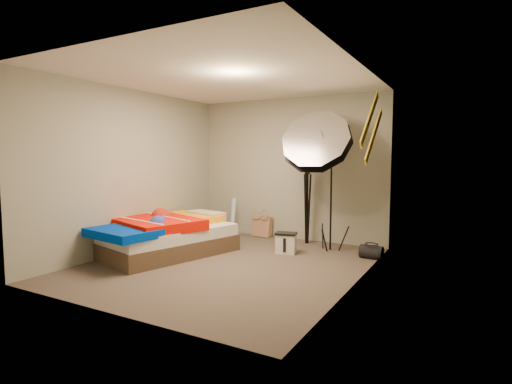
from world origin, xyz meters
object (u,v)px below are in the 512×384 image
Objects in this scene: photo_umbrella at (318,144)px; camera_case at (286,244)px; camera_tripod at (307,200)px; tote_bag at (262,226)px; duffel_bag at (371,252)px; bed at (164,235)px; wrapping_roll at (233,217)px.

camera_case is at bearing -130.51° from photo_umbrella.
photo_umbrella is 1.05m from camera_tripod.
tote_bag is 1.17× the size of duffel_bag.
bed is at bearing -133.32° from camera_tripod.
photo_umbrella is at bearing -52.18° from camera_tripod.
photo_umbrella is 1.77× the size of camera_tripod.
camera_case is 1.86m from bed.
bed is at bearing -103.13° from tote_bag.
camera_case is 1.60m from photo_umbrella.
wrapping_roll is at bearing 139.27° from camera_case.
tote_bag is 0.29× the size of camera_tripod.
wrapping_roll is at bearing 84.22° from bed.
camera_case is at bearing -161.67° from duffel_bag.
camera_tripod is at bearing -1.45° from tote_bag.
wrapping_roll is at bearing 174.37° from duffel_bag.
camera_tripod is at bearing 46.68° from bed.
tote_bag is 0.58m from wrapping_roll.
camera_tripod is at bearing 1.54° from wrapping_roll.
wrapping_roll reaches higher than bed.
tote_bag is 0.16× the size of photo_umbrella.
camera_tripod reaches higher than wrapping_roll.
camera_case is at bearing -38.89° from tote_bag.
duffel_bag is 0.14× the size of photo_umbrella.
camera_tripod reaches higher than camera_case.
duffel_bag is at bearing 1.30° from camera_case.
bed is 0.99× the size of photo_umbrella.
wrapping_roll is at bearing -153.62° from tote_bag.
tote_bag is 1.99m from bed.
camera_tripod is at bearing 127.82° from photo_umbrella.
camera_tripod is (1.63, 1.73, 0.46)m from bed.
camera_case is 0.13× the size of bed.
photo_umbrella is at bearing 37.04° from camera_case.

